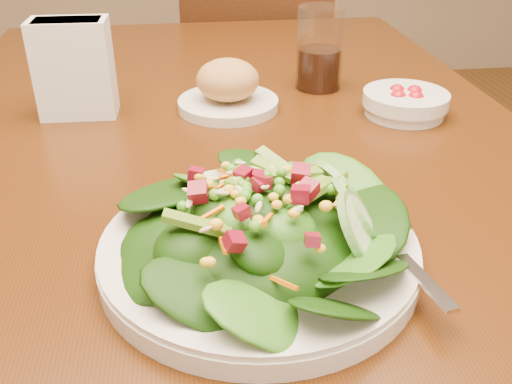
# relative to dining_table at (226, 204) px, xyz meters

# --- Properties ---
(dining_table) EXTENTS (0.90, 1.40, 0.75)m
(dining_table) POSITION_rel_dining_table_xyz_m (0.00, 0.00, 0.00)
(dining_table) COLOR #431B08
(dining_table) RESTS_ON ground_plane
(chair_far) EXTENTS (0.51, 0.51, 0.91)m
(chair_far) POSITION_rel_dining_table_xyz_m (0.18, 0.90, -0.17)
(chair_far) COLOR #451F0D
(chair_far) RESTS_ON ground_plane
(salad_plate) EXTENTS (0.30, 0.30, 0.09)m
(salad_plate) POSITION_rel_dining_table_xyz_m (0.02, -0.28, 0.13)
(salad_plate) COLOR silver
(salad_plate) RESTS_ON dining_table
(bread_plate) EXTENTS (0.16, 0.16, 0.08)m
(bread_plate) POSITION_rel_dining_table_xyz_m (0.02, 0.12, 0.13)
(bread_plate) COLOR silver
(bread_plate) RESTS_ON dining_table
(tomato_bowl) EXTENTS (0.13, 0.13, 0.04)m
(tomato_bowl) POSITION_rel_dining_table_xyz_m (0.28, 0.06, 0.12)
(tomato_bowl) COLOR silver
(tomato_bowl) RESTS_ON dining_table
(drinking_glass) EXTENTS (0.08, 0.08, 0.14)m
(drinking_glass) POSITION_rel_dining_table_xyz_m (0.18, 0.20, 0.16)
(drinking_glass) COLOR silver
(drinking_glass) RESTS_ON dining_table
(napkin_holder) EXTENTS (0.11, 0.06, 0.14)m
(napkin_holder) POSITION_rel_dining_table_xyz_m (-0.21, 0.13, 0.18)
(napkin_holder) COLOR white
(napkin_holder) RESTS_ON dining_table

